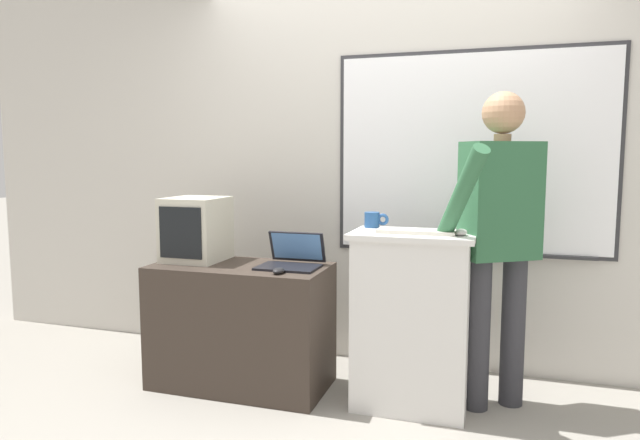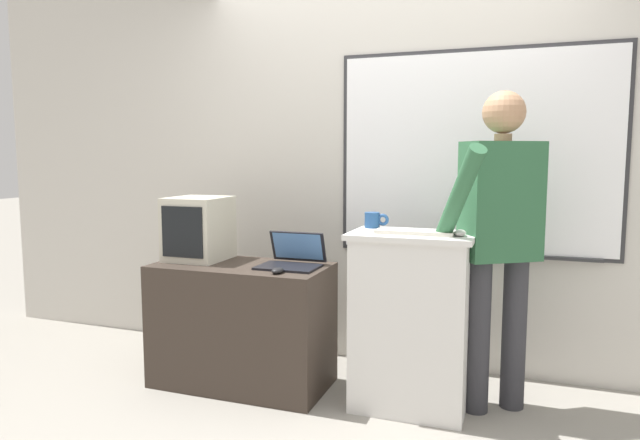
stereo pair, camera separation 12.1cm
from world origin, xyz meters
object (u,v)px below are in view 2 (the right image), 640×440
object	(u,v)px
person_presenter	(500,229)
crt_monitor	(199,228)
computer_mouse_by_keyboard	(460,233)
wireless_keyboard	(414,232)
computer_mouse_by_laptop	(278,270)
coffee_mug	(373,220)
lectern_podium	(411,321)
laptop	(293,257)
side_desk	(242,324)

from	to	relation	value
person_presenter	crt_monitor	distance (m)	1.80
computer_mouse_by_keyboard	person_presenter	bearing A→B (deg)	42.78
wireless_keyboard	computer_mouse_by_laptop	bearing A→B (deg)	-170.07
wireless_keyboard	coffee_mug	distance (m)	0.33
wireless_keyboard	crt_monitor	bearing A→B (deg)	175.88
wireless_keyboard	crt_monitor	distance (m)	1.37
lectern_podium	laptop	xyz separation A→B (m)	(-0.71, 0.05, 0.30)
computer_mouse_by_laptop	computer_mouse_by_keyboard	bearing A→B (deg)	8.14
wireless_keyboard	computer_mouse_by_keyboard	xyz separation A→B (m)	(0.24, 0.01, 0.01)
laptop	computer_mouse_by_laptop	size ratio (longest dim) A/B	3.49
side_desk	laptop	xyz separation A→B (m)	(0.31, 0.06, 0.42)
lectern_podium	computer_mouse_by_keyboard	distance (m)	0.57
person_presenter	laptop	distance (m)	1.18
side_desk	crt_monitor	xyz separation A→B (m)	(-0.33, 0.06, 0.57)
wireless_keyboard	side_desk	bearing A→B (deg)	177.85
lectern_podium	wireless_keyboard	distance (m)	0.50
wireless_keyboard	computer_mouse_by_laptop	xyz separation A→B (m)	(-0.73, -0.13, -0.23)
person_presenter	laptop	xyz separation A→B (m)	(-1.16, -0.08, -0.21)
wireless_keyboard	crt_monitor	world-z (taller)	crt_monitor
computer_mouse_by_laptop	computer_mouse_by_keyboard	world-z (taller)	computer_mouse_by_keyboard
laptop	computer_mouse_by_keyboard	world-z (taller)	computer_mouse_by_keyboard
computer_mouse_by_keyboard	computer_mouse_by_laptop	bearing A→B (deg)	-171.86
lectern_podium	coffee_mug	size ratio (longest dim) A/B	6.93
person_presenter	computer_mouse_by_keyboard	distance (m)	0.26
laptop	computer_mouse_by_laptop	xyz separation A→B (m)	(0.00, -0.23, -0.03)
side_desk	wireless_keyboard	bearing A→B (deg)	-2.15
lectern_podium	computer_mouse_by_keyboard	bearing A→B (deg)	-9.52
person_presenter	laptop	world-z (taller)	person_presenter
coffee_mug	lectern_podium	bearing A→B (deg)	-29.12
coffee_mug	crt_monitor	bearing A→B (deg)	-175.12
wireless_keyboard	coffee_mug	size ratio (longest dim) A/B	2.93
lectern_podium	laptop	bearing A→B (deg)	176.34
computer_mouse_by_laptop	coffee_mug	world-z (taller)	coffee_mug
computer_mouse_by_laptop	coffee_mug	distance (m)	0.62
computer_mouse_by_keyboard	laptop	bearing A→B (deg)	174.78
side_desk	computer_mouse_by_keyboard	xyz separation A→B (m)	(1.28, -0.03, 0.62)
computer_mouse_by_laptop	crt_monitor	world-z (taller)	crt_monitor
crt_monitor	laptop	bearing A→B (deg)	0.01
laptop	computer_mouse_by_keyboard	bearing A→B (deg)	-5.22
laptop	computer_mouse_by_laptop	world-z (taller)	laptop
computer_mouse_by_laptop	lectern_podium	bearing A→B (deg)	14.31
computer_mouse_by_keyboard	coffee_mug	size ratio (longest dim) A/B	0.71
person_presenter	computer_mouse_by_keyboard	world-z (taller)	person_presenter
wireless_keyboard	computer_mouse_by_keyboard	distance (m)	0.24
person_presenter	computer_mouse_by_laptop	size ratio (longest dim) A/B	17.28
laptop	coffee_mug	world-z (taller)	coffee_mug
crt_monitor	person_presenter	bearing A→B (deg)	2.70
lectern_podium	crt_monitor	size ratio (longest dim) A/B	2.49
wireless_keyboard	computer_mouse_by_laptop	size ratio (longest dim) A/B	4.13
side_desk	coffee_mug	size ratio (longest dim) A/B	7.43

